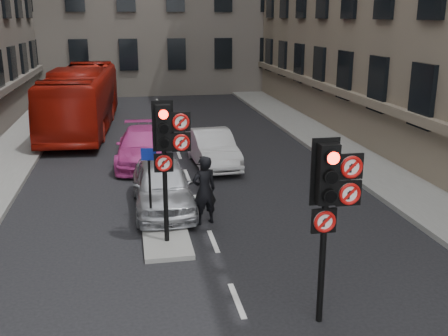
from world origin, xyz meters
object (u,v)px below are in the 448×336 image
object	(u,v)px
signal_near	(331,193)
motorcyclist	(204,190)
car_white	(212,148)
car_silver	(162,186)
info_sign	(150,178)
signal_far	(167,142)
motorcycle	(202,174)
bus_red	(82,99)
car_pink	(142,147)

from	to	relation	value
signal_near	motorcyclist	distance (m)	5.72
car_white	motorcyclist	world-z (taller)	motorcyclist
signal_near	car_silver	bearing A→B (deg)	111.34
car_white	info_sign	bearing A→B (deg)	-115.94
signal_far	car_white	size ratio (longest dim) A/B	0.86
motorcycle	car_white	bearing A→B (deg)	79.14
motorcycle	signal_far	bearing A→B (deg)	-103.00
car_silver	motorcyclist	xyz separation A→B (m)	(1.07, -1.38, 0.24)
signal_near	car_white	size ratio (longest dim) A/B	0.86
car_silver	info_sign	size ratio (longest dim) A/B	1.91
bus_red	signal_near	bearing A→B (deg)	-69.65
signal_far	car_silver	world-z (taller)	signal_far
car_silver	info_sign	bearing A→B (deg)	-103.42
car_pink	motorcycle	size ratio (longest dim) A/B	2.76
car_pink	signal_near	bearing A→B (deg)	-71.57
car_white	car_pink	world-z (taller)	car_white
info_sign	signal_far	bearing A→B (deg)	-49.14
car_pink	motorcyclist	xyz separation A→B (m)	(1.50, -6.62, 0.29)
car_silver	motorcyclist	size ratio (longest dim) A/B	2.21
bus_red	motorcyclist	world-z (taller)	bus_red
car_white	info_sign	xyz separation A→B (m)	(-2.69, -6.40, 0.90)
info_sign	car_white	bearing A→B (deg)	77.49
signal_near	motorcycle	world-z (taller)	signal_near
signal_near	signal_far	xyz separation A→B (m)	(-2.60, 4.00, 0.12)
signal_far	car_pink	size ratio (longest dim) A/B	0.75
motorcycle	info_sign	distance (m)	4.21
car_silver	car_pink	world-z (taller)	car_silver
signal_far	motorcyclist	size ratio (longest dim) A/B	1.82
car_white	bus_red	bearing A→B (deg)	121.74
car_silver	motorcycle	distance (m)	2.24
info_sign	car_silver	bearing A→B (deg)	87.49
car_white	motorcycle	bearing A→B (deg)	-109.36
signal_near	motorcyclist	world-z (taller)	signal_near
bus_red	car_pink	bearing A→B (deg)	-65.21
car_pink	bus_red	xyz separation A→B (m)	(-2.76, 7.04, 0.90)
signal_far	motorcyclist	world-z (taller)	signal_far
signal_near	car_silver	distance (m)	7.38
info_sign	car_pink	bearing A→B (deg)	100.17
signal_far	car_white	world-z (taller)	signal_far
signal_far	info_sign	size ratio (longest dim) A/B	1.57
motorcycle	info_sign	xyz separation A→B (m)	(-1.88, -3.61, 1.07)
car_white	motorcyclist	bearing A→B (deg)	-104.53
car_white	signal_near	bearing A→B (deg)	-91.37
signal_near	motorcyclist	xyz separation A→B (m)	(-1.53, 5.27, -1.60)
car_silver	bus_red	bearing A→B (deg)	103.91
car_white	motorcycle	size ratio (longest dim) A/B	2.43
bus_red	info_sign	bearing A→B (deg)	-75.68
car_silver	signal_far	bearing A→B (deg)	-90.62
signal_far	bus_red	xyz separation A→B (m)	(-3.19, 14.93, -1.11)
motorcyclist	signal_near	bearing A→B (deg)	89.79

